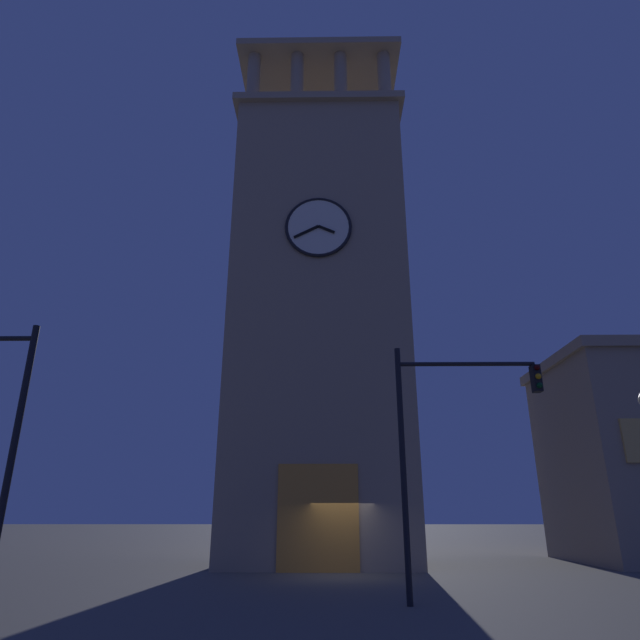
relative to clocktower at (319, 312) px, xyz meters
name	(u,v)px	position (x,y,z in m)	size (l,w,h in m)	color
ground_plane	(344,576)	(-0.96, 4.44, -11.79)	(200.00, 200.00, 0.00)	#56544F
clocktower	(319,312)	(0.00, 0.00, 0.00)	(8.92, 6.99, 28.96)	gray
traffic_signal_near	(446,427)	(-3.56, 11.00, -7.49)	(3.98, 0.41, 6.49)	black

